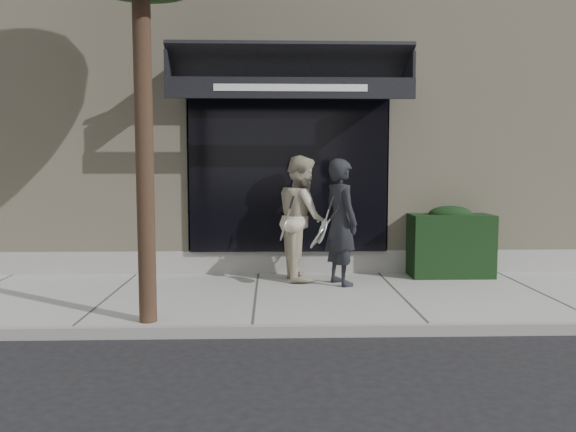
{
  "coord_description": "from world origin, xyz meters",
  "views": [
    {
      "loc": [
        -1.79,
        -7.65,
        1.91
      ],
      "look_at": [
        -1.54,
        0.6,
        1.16
      ],
      "focal_mm": 35.0,
      "sensor_mm": 36.0,
      "label": 1
    }
  ],
  "objects": [
    {
      "name": "pedestrian_front",
      "position": [
        -0.75,
        0.64,
        1.06
      ],
      "size": [
        0.86,
        0.98,
        1.89
      ],
      "color": "black",
      "rests_on": "sidewalk"
    },
    {
      "name": "hedge",
      "position": [
        1.1,
        1.25,
        0.66
      ],
      "size": [
        1.3,
        0.7,
        1.14
      ],
      "color": "black",
      "rests_on": "sidewalk"
    },
    {
      "name": "curb",
      "position": [
        0.0,
        -1.55,
        0.07
      ],
      "size": [
        20.0,
        0.1,
        0.14
      ],
      "primitive_type": "cube",
      "color": "gray",
      "rests_on": "ground"
    },
    {
      "name": "ground",
      "position": [
        0.0,
        0.0,
        0.0
      ],
      "size": [
        80.0,
        80.0,
        0.0
      ],
      "primitive_type": "plane",
      "color": "black",
      "rests_on": "ground"
    },
    {
      "name": "pedestrian_back",
      "position": [
        -1.3,
        1.06,
        1.09
      ],
      "size": [
        0.85,
        1.03,
        1.94
      ],
      "color": "beige",
      "rests_on": "sidewalk"
    },
    {
      "name": "sidewalk",
      "position": [
        0.0,
        0.0,
        0.06
      ],
      "size": [
        20.0,
        3.0,
        0.12
      ],
      "primitive_type": "cube",
      "color": "#999994",
      "rests_on": "ground"
    },
    {
      "name": "building_facade",
      "position": [
        -0.01,
        4.96,
        2.74
      ],
      "size": [
        14.3,
        8.04,
        5.64
      ],
      "color": "tan",
      "rests_on": "ground"
    }
  ]
}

